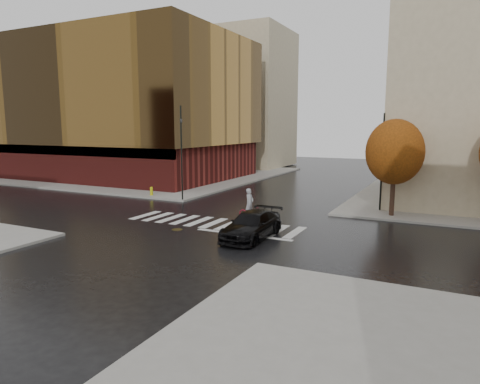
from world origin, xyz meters
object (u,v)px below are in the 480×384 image
Objects in this scene: traffic_light_nw at (181,146)px; fire_hydrant at (151,191)px; traffic_light_ne at (382,156)px; cyclist at (250,209)px; sedan at (252,225)px.

traffic_light_nw is 5.47m from fire_hydrant.
traffic_light_ne is 9.13× the size of fire_hydrant.
traffic_light_ne reaches higher than fire_hydrant.
cyclist is 9.63m from traffic_light_nw.
fire_hydrant is at bearing 77.11° from cyclist.
sedan is 13.46m from traffic_light_nw.
fire_hydrant is at bearing -112.17° from traffic_light_nw.
traffic_light_nw is 1.10× the size of traffic_light_ne.
sedan is at bearing -146.06° from cyclist.
sedan reaches higher than fire_hydrant.
cyclist reaches higher than sedan.
traffic_light_nw reaches higher than cyclist.
traffic_light_nw is 10.08× the size of fire_hydrant.
traffic_light_nw is at bearing -10.15° from fire_hydrant.
traffic_light_nw is (-10.06, 8.10, 3.81)m from sedan.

